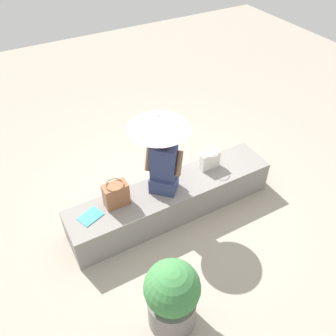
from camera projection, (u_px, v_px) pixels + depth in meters
The scene contains 8 objects.
ground_plane at pixel (172, 211), 5.09m from camera, with size 14.00×14.00×0.00m, color #9E9384.
stone_bench at pixel (172, 199), 4.93m from camera, with size 2.93×0.60×0.49m, color gray.
person_seated at pixel (164, 167), 4.48m from camera, with size 0.47×0.47×0.90m.
parasol at pixel (159, 122), 4.09m from camera, with size 0.76×0.76×1.15m.
handbag_black at pixel (116, 194), 4.42m from camera, with size 0.31×0.23×0.35m.
tote_bag_canvas at pixel (210, 160), 4.97m from camera, with size 0.29×0.21×0.28m.
magazine at pixel (91, 216), 4.36m from camera, with size 0.28×0.20×0.01m, color #339ED1.
planter_near at pixel (172, 296), 3.57m from camera, with size 0.57×0.57×0.94m.
Camera 1 is at (1.72, 2.95, 3.82)m, focal length 37.87 mm.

